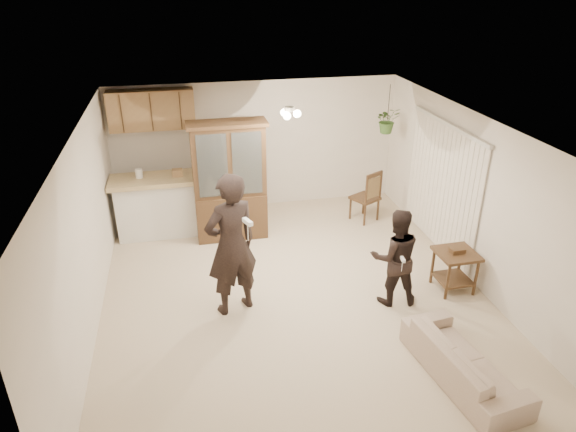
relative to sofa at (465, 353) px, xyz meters
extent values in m
plane|color=beige|center=(-1.54, 2.15, -0.37)|extent=(6.50, 6.50, 0.00)
cube|color=silver|center=(-1.54, 2.15, 2.13)|extent=(5.50, 6.50, 0.02)
cube|color=white|center=(-1.54, 5.40, 0.88)|extent=(5.50, 0.02, 2.50)
cube|color=white|center=(-1.54, -1.10, 0.88)|extent=(5.50, 0.02, 2.50)
cube|color=white|center=(-4.29, 2.15, 0.88)|extent=(0.02, 6.50, 2.50)
cube|color=white|center=(1.21, 2.15, 0.88)|extent=(0.02, 6.50, 2.50)
cube|color=silver|center=(-3.39, 4.50, 0.13)|extent=(1.60, 0.55, 1.00)
cube|color=tan|center=(-3.39, 4.50, 0.68)|extent=(1.75, 0.70, 0.08)
cube|color=brown|center=(-3.44, 5.22, 1.73)|extent=(1.50, 0.34, 0.70)
imported|color=#2B4F1F|center=(0.76, 4.55, 1.48)|extent=(0.43, 0.37, 0.48)
cylinder|color=#29241E|center=(0.76, 4.55, 1.81)|extent=(0.01, 0.01, 0.65)
imported|color=#BFB09D|center=(0.00, 0.00, 0.00)|extent=(0.98, 1.96, 0.73)
imported|color=black|center=(-2.44, 1.93, 0.53)|extent=(0.77, 0.64, 1.80)
imported|color=black|center=(-0.20, 1.65, 0.31)|extent=(0.72, 0.60, 1.35)
cube|color=#3B2715|center=(-2.22, 4.15, 0.04)|extent=(1.23, 0.50, 0.82)
cube|color=#3B2715|center=(-2.22, 4.15, 1.07)|extent=(1.23, 0.44, 1.23)
cube|color=silver|center=(-2.22, 4.15, 1.07)|extent=(1.06, 0.03, 1.07)
cube|color=#3B2715|center=(-2.22, 4.15, 1.70)|extent=(1.33, 0.52, 0.06)
cube|color=#3B2715|center=(0.81, 1.75, 0.24)|extent=(0.58, 0.58, 0.05)
cube|color=#3B2715|center=(0.81, 1.75, -0.20)|extent=(0.49, 0.49, 0.03)
cube|color=#3B2715|center=(0.81, 1.75, 0.29)|extent=(0.21, 0.14, 0.07)
cube|color=#3B2715|center=(-2.20, 4.33, 0.13)|extent=(0.60, 0.60, 0.05)
cube|color=olive|center=(-2.20, 4.33, 0.44)|extent=(0.37, 0.12, 0.44)
cube|color=#3B2715|center=(-2.20, 4.33, 0.72)|extent=(0.46, 0.14, 0.09)
cube|color=#3B2715|center=(-2.51, 4.43, 0.12)|extent=(0.67, 0.67, 0.05)
cube|color=olive|center=(-2.51, 4.43, 0.41)|extent=(0.23, 0.32, 0.42)
cube|color=#3B2715|center=(-2.51, 4.43, 0.69)|extent=(0.27, 0.40, 0.08)
cube|color=#3B2715|center=(0.32, 4.28, 0.08)|extent=(0.60, 0.60, 0.05)
cube|color=olive|center=(0.32, 4.28, 0.35)|extent=(0.31, 0.19, 0.39)
cube|color=#3B2715|center=(0.32, 4.28, 0.61)|extent=(0.38, 0.22, 0.08)
cube|color=white|center=(-2.27, 1.49, 1.20)|extent=(0.12, 0.18, 0.05)
cube|color=white|center=(-0.25, 1.31, 0.52)|extent=(0.06, 0.13, 0.04)
camera|label=1|loc=(-2.96, -4.09, 3.97)|focal=32.00mm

